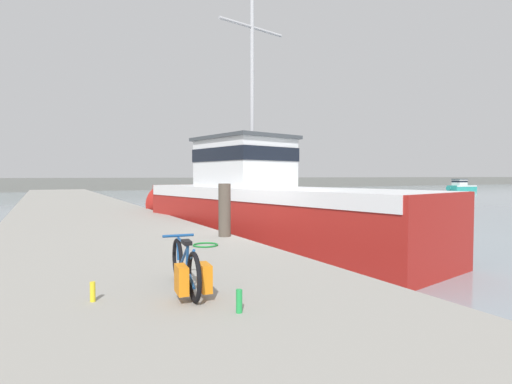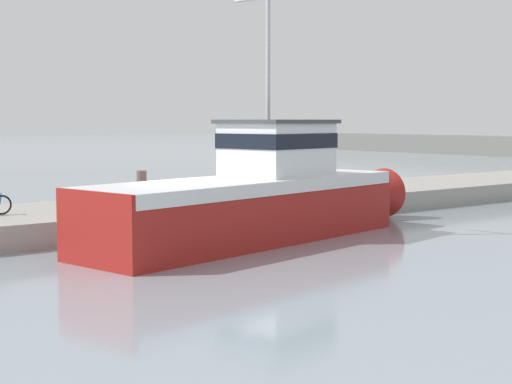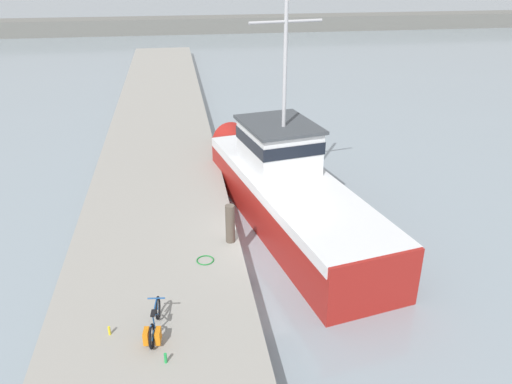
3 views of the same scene
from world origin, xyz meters
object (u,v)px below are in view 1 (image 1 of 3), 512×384
at_px(boat_red_outer, 461,186).
at_px(water_bottle_by_bike, 239,301).
at_px(mooring_post, 225,210).
at_px(water_bottle_on_curb, 93,292).
at_px(fishing_boat_main, 258,203).
at_px(bicycle_touring, 188,270).

distance_m(boat_red_outer, water_bottle_by_bike, 64.31).
distance_m(mooring_post, water_bottle_on_curb, 5.31).
relative_size(mooring_post, water_bottle_by_bike, 5.08).
distance_m(fishing_boat_main, water_bottle_on_curb, 8.97).
relative_size(fishing_boat_main, boat_red_outer, 2.71).
xyz_separation_m(fishing_boat_main, boat_red_outer, (49.62, 26.76, -0.63)).
bearing_deg(fishing_boat_main, mooring_post, -142.35).
relative_size(fishing_boat_main, mooring_post, 10.33).
bearing_deg(boat_red_outer, fishing_boat_main, 124.99).
relative_size(fishing_boat_main, water_bottle_by_bike, 52.47).
bearing_deg(water_bottle_by_bike, mooring_post, 67.91).
bearing_deg(water_bottle_by_bike, bicycle_touring, 105.78).
height_order(fishing_boat_main, mooring_post, fishing_boat_main).
distance_m(fishing_boat_main, bicycle_touring, 8.47).
height_order(boat_red_outer, mooring_post, mooring_post).
height_order(bicycle_touring, water_bottle_by_bike, bicycle_touring).
xyz_separation_m(fishing_boat_main, water_bottle_on_curb, (-5.90, -6.75, -0.46)).
bearing_deg(water_bottle_on_curb, boat_red_outer, 31.11).
relative_size(boat_red_outer, water_bottle_on_curb, 21.00).
relative_size(mooring_post, water_bottle_on_curb, 5.51).
bearing_deg(bicycle_touring, water_bottle_by_bike, -67.51).
height_order(fishing_boat_main, bicycle_touring, fishing_boat_main).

